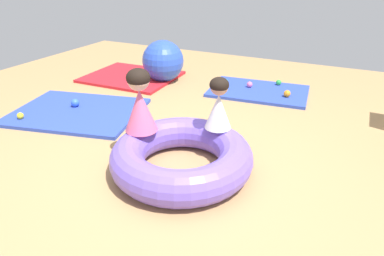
% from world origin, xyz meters
% --- Properties ---
extents(ground_plane, '(8.00, 8.00, 0.00)m').
position_xyz_m(ground_plane, '(0.00, 0.00, 0.00)').
color(ground_plane, tan).
extents(gym_mat_near_right, '(1.38, 0.99, 0.04)m').
position_xyz_m(gym_mat_near_right, '(0.15, 2.16, 0.02)').
color(gym_mat_near_right, '#2D47B7').
rests_on(gym_mat_near_right, ground).
extents(gym_mat_far_left, '(1.36, 1.14, 0.04)m').
position_xyz_m(gym_mat_far_left, '(-1.79, 1.94, 0.02)').
color(gym_mat_far_left, red).
rests_on(gym_mat_far_left, ground).
extents(gym_mat_far_right, '(1.66, 1.40, 0.04)m').
position_xyz_m(gym_mat_far_right, '(-1.57, 0.52, 0.02)').
color(gym_mat_far_right, '#2D47B7').
rests_on(gym_mat_far_right, ground).
extents(inflatable_cushion, '(1.20, 1.20, 0.29)m').
position_xyz_m(inflatable_cushion, '(0.11, -0.04, 0.14)').
color(inflatable_cushion, '#7056D1').
rests_on(inflatable_cushion, ground).
extents(child_in_white, '(0.26, 0.26, 0.46)m').
position_xyz_m(child_in_white, '(0.28, 0.34, 0.51)').
color(child_in_white, white).
rests_on(child_in_white, inflatable_cushion).
extents(child_in_pink, '(0.38, 0.38, 0.55)m').
position_xyz_m(child_in_pink, '(-0.30, -0.00, 0.56)').
color(child_in_pink, '#E5608E').
rests_on(child_in_pink, inflatable_cushion).
extents(play_ball_blue, '(0.10, 0.10, 0.10)m').
position_xyz_m(play_ball_blue, '(-1.67, 0.60, 0.09)').
color(play_ball_blue, blue).
rests_on(play_ball_blue, gym_mat_far_right).
extents(play_ball_teal, '(0.08, 0.08, 0.08)m').
position_xyz_m(play_ball_teal, '(-0.34, 2.19, 0.08)').
color(play_ball_teal, teal).
rests_on(play_ball_teal, gym_mat_near_right).
extents(play_ball_pink, '(0.08, 0.08, 0.08)m').
position_xyz_m(play_ball_pink, '(0.01, 2.20, 0.08)').
color(play_ball_pink, pink).
rests_on(play_ball_pink, gym_mat_near_right).
extents(play_ball_green, '(0.08, 0.08, 0.08)m').
position_xyz_m(play_ball_green, '(0.35, 2.48, 0.08)').
color(play_ball_green, green).
rests_on(play_ball_green, gym_mat_near_right).
extents(play_ball_yellow, '(0.07, 0.07, 0.07)m').
position_xyz_m(play_ball_yellow, '(-1.96, 0.06, 0.08)').
color(play_ball_yellow, yellow).
rests_on(play_ball_yellow, gym_mat_far_right).
extents(play_ball_orange, '(0.09, 0.09, 0.09)m').
position_xyz_m(play_ball_orange, '(0.56, 2.05, 0.08)').
color(play_ball_orange, orange).
rests_on(play_ball_orange, gym_mat_near_right).
extents(exercise_ball_large, '(0.61, 0.61, 0.61)m').
position_xyz_m(exercise_ball_large, '(-1.27, 2.03, 0.30)').
color(exercise_ball_large, blue).
rests_on(exercise_ball_large, ground).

